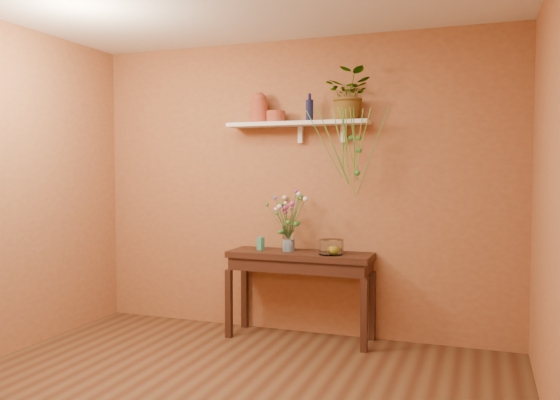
% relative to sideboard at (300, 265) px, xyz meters
% --- Properties ---
extents(room, '(4.04, 4.04, 2.70)m').
position_rel_sideboard_xyz_m(room, '(-0.11, -1.77, 0.68)').
color(room, brown).
rests_on(room, ground).
extents(sideboard, '(1.28, 0.41, 0.78)m').
position_rel_sideboard_xyz_m(sideboard, '(0.00, 0.00, 0.00)').
color(sideboard, '#361C13').
rests_on(sideboard, ground).
extents(wall_shelf, '(1.30, 0.24, 0.19)m').
position_rel_sideboard_xyz_m(wall_shelf, '(-0.05, 0.10, 1.25)').
color(wall_shelf, white).
rests_on(wall_shelf, room).
extents(terracotta_jug, '(0.21, 0.21, 0.28)m').
position_rel_sideboard_xyz_m(terracotta_jug, '(-0.43, 0.11, 1.41)').
color(terracotta_jug, '#AD472D').
rests_on(terracotta_jug, wall_shelf).
extents(terracotta_pot, '(0.21, 0.21, 0.10)m').
position_rel_sideboard_xyz_m(terracotta_pot, '(-0.27, 0.10, 1.32)').
color(terracotta_pot, '#AD472D').
rests_on(terracotta_pot, wall_shelf).
extents(blue_bottle, '(0.07, 0.07, 0.25)m').
position_rel_sideboard_xyz_m(blue_bottle, '(0.06, 0.10, 1.37)').
color(blue_bottle, '#111536').
rests_on(blue_bottle, wall_shelf).
extents(spider_plant, '(0.42, 0.37, 0.44)m').
position_rel_sideboard_xyz_m(spider_plant, '(0.42, 0.09, 1.49)').
color(spider_plant, '#317D2C').
rests_on(spider_plant, wall_shelf).
extents(plant_fronds, '(0.73, 0.35, 0.75)m').
position_rel_sideboard_xyz_m(plant_fronds, '(0.47, -0.05, 1.04)').
color(plant_fronds, '#317D2C').
rests_on(plant_fronds, wall_shelf).
extents(glass_vase, '(0.11, 0.11, 0.23)m').
position_rel_sideboard_xyz_m(glass_vase, '(-0.11, 0.02, 0.21)').
color(glass_vase, white).
rests_on(glass_vase, sideboard).
extents(bouquet, '(0.44, 0.42, 0.45)m').
position_rel_sideboard_xyz_m(bouquet, '(-0.11, 0.02, 0.48)').
color(bouquet, '#386B28').
rests_on(bouquet, glass_vase).
extents(glass_bowl, '(0.21, 0.21, 0.13)m').
position_rel_sideboard_xyz_m(glass_bowl, '(0.30, -0.05, 0.17)').
color(glass_bowl, white).
rests_on(glass_bowl, sideboard).
extents(lemon, '(0.07, 0.07, 0.07)m').
position_rel_sideboard_xyz_m(lemon, '(0.31, -0.03, 0.15)').
color(lemon, yellow).
rests_on(lemon, glass_bowl).
extents(carton, '(0.07, 0.06, 0.12)m').
position_rel_sideboard_xyz_m(carton, '(-0.38, 0.00, 0.17)').
color(carton, teal).
rests_on(carton, sideboard).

